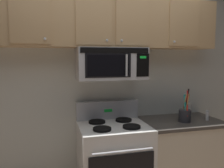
# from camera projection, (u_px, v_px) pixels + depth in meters

# --- Properties ---
(back_wall) EXTENTS (5.20, 0.10, 2.70)m
(back_wall) POSITION_uv_depth(u_px,v_px,m) (106.00, 81.00, 2.83)
(back_wall) COLOR silver
(back_wall) RESTS_ON ground_plane
(stove_range) EXTENTS (0.76, 0.69, 1.12)m
(stove_range) POSITION_uv_depth(u_px,v_px,m) (113.00, 163.00, 2.57)
(stove_range) COLOR white
(stove_range) RESTS_ON ground_plane
(over_range_microwave) EXTENTS (0.76, 0.43, 0.35)m
(over_range_microwave) POSITION_uv_depth(u_px,v_px,m) (111.00, 64.00, 2.57)
(over_range_microwave) COLOR #B7BABF
(upper_cabinets) EXTENTS (2.50, 0.36, 0.55)m
(upper_cabinets) POSITION_uv_depth(u_px,v_px,m) (110.00, 23.00, 2.55)
(upper_cabinets) COLOR tan
(counter_segment) EXTENTS (0.93, 0.65, 0.90)m
(counter_segment) POSITION_uv_depth(u_px,v_px,m) (180.00, 156.00, 2.79)
(counter_segment) COLOR beige
(counter_segment) RESTS_ON ground_plane
(utensil_crock_charcoal) EXTENTS (0.14, 0.14, 0.39)m
(utensil_crock_charcoal) POSITION_uv_depth(u_px,v_px,m) (185.00, 114.00, 2.65)
(utensil_crock_charcoal) COLOR #2D2D33
(utensil_crock_charcoal) RESTS_ON counter_segment
(salt_shaker) EXTENTS (0.04, 0.04, 0.12)m
(salt_shaker) POSITION_uv_depth(u_px,v_px,m) (207.00, 115.00, 2.72)
(salt_shaker) COLOR white
(salt_shaker) RESTS_ON counter_segment
(pepper_mill) EXTENTS (0.06, 0.06, 0.17)m
(pepper_mill) POSITION_uv_depth(u_px,v_px,m) (189.00, 110.00, 2.92)
(pepper_mill) COLOR #B7B2A8
(pepper_mill) RESTS_ON counter_segment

